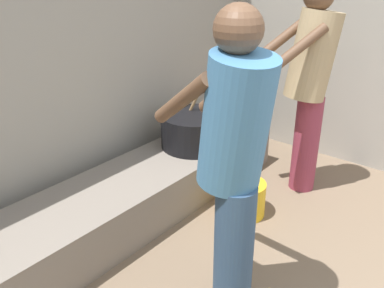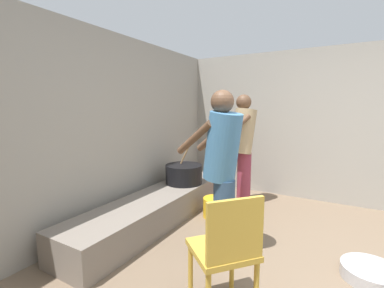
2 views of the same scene
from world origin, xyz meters
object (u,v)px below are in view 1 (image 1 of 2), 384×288
Objects in this scene: cooking_pot_main at (194,130)px; bucket_yellow_plastic at (243,198)px; cook_in_tan_shirt at (310,78)px; cook_in_blue_shirt at (234,157)px.

cooking_pot_main reaches higher than bucket_yellow_plastic.
cook_in_tan_shirt is (0.48, -0.70, 0.44)m from cooking_pot_main.
cooking_pot_main is 1.43m from cook_in_blue_shirt.
cook_in_blue_shirt is at bearing -152.17° from bucket_yellow_plastic.
cooking_pot_main is 2.22× the size of bucket_yellow_plastic.
bucket_yellow_plastic is at bearing 166.62° from cook_in_tan_shirt.
bucket_yellow_plastic is (-0.12, -0.56, -0.35)m from cooking_pot_main.
cook_in_blue_shirt is 1.45m from cook_in_tan_shirt.
cook_in_tan_shirt is at bearing -55.43° from cooking_pot_main.
bucket_yellow_plastic is (0.82, 0.43, -0.78)m from cook_in_blue_shirt.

